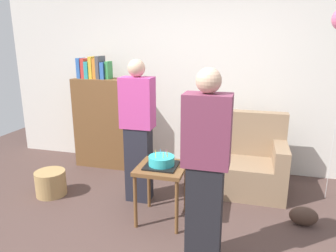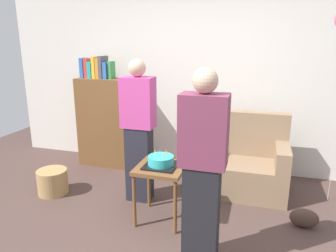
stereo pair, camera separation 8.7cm
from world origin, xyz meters
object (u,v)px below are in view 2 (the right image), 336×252
(couch, at_px, (241,164))
(person_holding_cake, at_px, (203,171))
(side_table, at_px, (161,174))
(wicker_basket, at_px, (53,182))
(handbag, at_px, (304,218))
(bookshelf, at_px, (106,119))
(birthday_cake, at_px, (161,161))
(person_blowing_candles, at_px, (139,131))

(couch, height_order, person_holding_cake, person_holding_cake)
(side_table, distance_m, wicker_basket, 1.51)
(person_holding_cake, xyz_separation_m, handbag, (0.90, 0.82, -0.73))
(bookshelf, relative_size, wicker_basket, 4.49)
(couch, bearing_deg, birthday_cake, -127.58)
(side_table, distance_m, person_blowing_candles, 0.61)
(couch, relative_size, person_blowing_candles, 0.67)
(couch, bearing_deg, person_blowing_candles, -151.73)
(couch, height_order, handbag, couch)
(bookshelf, relative_size, person_blowing_candles, 0.99)
(bookshelf, distance_m, handbag, 2.92)
(bookshelf, distance_m, person_holding_cake, 2.55)
(side_table, bearing_deg, couch, 52.42)
(couch, distance_m, wicker_basket, 2.33)
(handbag, bearing_deg, wicker_basket, -178.21)
(bookshelf, relative_size, handbag, 5.77)
(person_blowing_candles, distance_m, person_holding_cake, 1.28)
(couch, xyz_separation_m, person_blowing_candles, (-1.11, -0.60, 0.49))
(couch, distance_m, person_holding_cake, 1.60)
(birthday_cake, relative_size, wicker_basket, 0.89)
(person_blowing_candles, bearing_deg, couch, 38.33)
(birthday_cake, distance_m, handbag, 1.54)
(person_holding_cake, bearing_deg, couch, -89.90)
(wicker_basket, distance_m, handbag, 2.88)
(couch, xyz_separation_m, person_holding_cake, (-0.21, -1.51, 0.49))
(side_table, relative_size, person_blowing_candles, 0.37)
(side_table, distance_m, person_holding_cake, 0.83)
(bookshelf, relative_size, side_table, 2.70)
(handbag, bearing_deg, couch, 134.82)
(couch, distance_m, person_blowing_candles, 1.36)
(birthday_cake, xyz_separation_m, handbag, (1.42, 0.27, -0.55))
(side_table, xyz_separation_m, handbag, (1.42, 0.27, -0.41))
(wicker_basket, relative_size, handbag, 1.29)
(wicker_basket, bearing_deg, handbag, 1.79)
(person_holding_cake, bearing_deg, handbag, -129.46)
(person_blowing_candles, height_order, wicker_basket, person_blowing_candles)
(side_table, bearing_deg, wicker_basket, 173.07)
(birthday_cake, bearing_deg, couch, 52.42)
(wicker_basket, bearing_deg, birthday_cake, -6.93)
(side_table, xyz_separation_m, birthday_cake, (0.00, -0.00, 0.14))
(person_holding_cake, bearing_deg, birthday_cake, -38.51)
(person_holding_cake, distance_m, handbag, 1.42)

